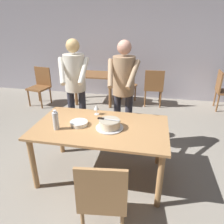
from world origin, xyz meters
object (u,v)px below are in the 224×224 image
(person_cutting_cake, at_px, (123,86))
(background_chair_0, at_px, (224,89))
(main_dining_table, at_px, (101,133))
(cake_on_platter, at_px, (110,124))
(background_table, at_px, (96,80))
(background_chair_3, at_px, (154,86))
(cake_knife, at_px, (104,119))
(water_bottle, at_px, (56,121))
(person_standing_beside, at_px, (75,83))
(chair_near_side, at_px, (103,196))
(background_chair_2, at_px, (126,85))
(background_chair_1, at_px, (40,85))
(wine_glass_near, at_px, (96,108))
(plate_stack, at_px, (79,123))

(person_cutting_cake, distance_m, background_chair_0, 2.97)
(main_dining_table, distance_m, cake_on_platter, 0.20)
(background_table, xyz_separation_m, background_chair_3, (1.42, 0.06, -0.09))
(cake_knife, relative_size, water_bottle, 1.08)
(cake_knife, height_order, background_chair_3, background_chair_3)
(cake_on_platter, height_order, cake_knife, cake_knife)
(cake_on_platter, relative_size, person_standing_beside, 0.20)
(person_standing_beside, relative_size, background_chair_0, 1.91)
(cake_knife, xyz_separation_m, background_table, (-0.85, 2.66, -0.29))
(cake_on_platter, xyz_separation_m, water_bottle, (-0.63, -0.15, 0.06))
(chair_near_side, relative_size, background_chair_2, 1.00)
(person_cutting_cake, height_order, background_chair_0, person_cutting_cake)
(person_cutting_cake, bearing_deg, chair_near_side, -87.93)
(chair_near_side, xyz_separation_m, background_table, (-1.03, 3.50, 0.09))
(cake_on_platter, height_order, background_chair_1, background_chair_1)
(person_standing_beside, height_order, background_chair_2, person_standing_beside)
(main_dining_table, height_order, background_chair_1, background_chair_1)
(person_cutting_cake, height_order, background_chair_3, person_cutting_cake)
(background_chair_0, bearing_deg, cake_knife, -127.51)
(cake_knife, bearing_deg, wine_glass_near, 118.35)
(person_cutting_cake, distance_m, background_chair_3, 2.14)
(cake_knife, xyz_separation_m, person_cutting_cake, (0.13, 0.71, 0.21))
(cake_knife, distance_m, chair_near_side, 0.93)
(cake_on_platter, height_order, background_chair_3, background_chair_3)
(background_table, relative_size, background_chair_0, 1.11)
(background_chair_0, bearing_deg, person_standing_beside, -143.45)
(main_dining_table, bearing_deg, chair_near_side, -74.77)
(cake_on_platter, xyz_separation_m, plate_stack, (-0.39, 0.00, -0.03))
(main_dining_table, distance_m, background_table, 2.76)
(background_chair_1, bearing_deg, person_cutting_cake, -35.04)
(cake_on_platter, xyz_separation_m, background_chair_2, (-0.16, 2.74, -0.31))
(chair_near_side, height_order, background_chair_2, same)
(cake_on_platter, bearing_deg, person_standing_beside, 133.00)
(cake_knife, height_order, wine_glass_near, wine_glass_near)
(cake_knife, relative_size, plate_stack, 1.23)
(wine_glass_near, relative_size, chair_near_side, 0.16)
(person_standing_beside, bearing_deg, main_dining_table, -51.19)
(wine_glass_near, xyz_separation_m, person_cutting_cake, (0.32, 0.36, 0.22))
(plate_stack, xyz_separation_m, background_chair_2, (0.23, 2.74, -0.28))
(cake_on_platter, bearing_deg, chair_near_side, -82.24)
(water_bottle, height_order, chair_near_side, water_bottle)
(plate_stack, relative_size, water_bottle, 0.88)
(water_bottle, xyz_separation_m, chair_near_side, (0.74, -0.67, -0.37))
(cake_on_platter, height_order, chair_near_side, chair_near_side)
(chair_near_side, distance_m, background_chair_0, 4.13)
(water_bottle, height_order, background_chair_3, water_bottle)
(water_bottle, distance_m, chair_near_side, 1.07)
(water_bottle, relative_size, background_table, 0.25)
(cake_knife, height_order, water_bottle, water_bottle)
(chair_near_side, distance_m, background_table, 3.65)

